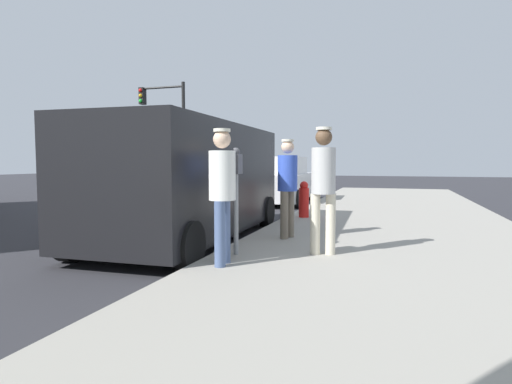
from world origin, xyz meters
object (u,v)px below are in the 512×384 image
Objects in this scene: pedestrian_in_gray at (323,181)px; pedestrian_in_white at (222,187)px; traffic_light_corner at (168,119)px; parked_sedan_ahead at (281,182)px; fire_hydrant at (304,200)px; parked_van at (189,179)px; pedestrian_in_blue at (287,182)px; parking_meter_near at (236,182)px.

pedestrian_in_gray is 1.51m from pedestrian_in_white.
pedestrian_in_gray is 0.35× the size of traffic_light_corner.
fire_hydrant is (1.81, -4.74, -0.18)m from parked_sedan_ahead.
pedestrian_in_blue is at bearing -0.07° from parked_van.
parking_meter_near is at bearing -45.21° from parked_van.
pedestrian_in_gray is 4.11m from fire_hydrant.
fire_hydrant is at bearing -69.12° from parked_sedan_ahead.
parked_van is 3.27m from fire_hydrant.
parked_van reaches higher than parked_sedan_ahead.
pedestrian_in_white is 9.83m from parked_sedan_ahead.
parking_meter_near is 0.64m from pedestrian_in_white.
pedestrian_in_blue reaches higher than parking_meter_near.
parking_meter_near is 1.24m from pedestrian_in_gray.
pedestrian_in_gray is 9.13m from parked_sedan_ahead.
pedestrian_in_white is (-1.12, -1.01, -0.05)m from pedestrian_in_gray.
traffic_light_corner is (-8.53, 10.82, 2.39)m from pedestrian_in_blue.
pedestrian_in_blue is 0.32× the size of parked_van.
parking_meter_near is 0.34× the size of parked_sedan_ahead.
traffic_light_corner reaches higher than pedestrian_in_white.
parked_sedan_ahead is at bearing 100.70° from parking_meter_near.
parking_meter_near is at bearing -56.54° from traffic_light_corner.
parking_meter_near is at bearing -91.33° from fire_hydrant.
pedestrian_in_white is at bearing -90.51° from fire_hydrant.
fire_hydrant is at bearing 60.11° from parked_van.
parked_van reaches higher than parking_meter_near.
pedestrian_in_gray is at bearing -54.75° from pedestrian_in_blue.
pedestrian_in_white is 0.33× the size of traffic_light_corner.
pedestrian_in_white is at bearing -84.93° from parking_meter_near.
traffic_light_corner is (-8.21, 12.97, 2.37)m from pedestrian_in_white.
pedestrian_in_blue is at bearing 125.25° from pedestrian_in_gray.
parked_van is (-1.50, 1.51, -0.03)m from parking_meter_near.
parking_meter_near is 2.13m from parked_van.
pedestrian_in_gray is at bearing -71.56° from parked_sedan_ahead.
fire_hydrant is at bearing 89.49° from pedestrian_in_white.
fire_hydrant is (0.10, 4.30, -0.61)m from parking_meter_near.
pedestrian_in_gray is 1.04× the size of pedestrian_in_white.
traffic_light_corner is (-6.65, 10.82, 2.36)m from parked_van.
fire_hydrant is at bearing 105.39° from pedestrian_in_gray.
pedestrian_in_white reaches higher than parking_meter_near.
pedestrian_in_white is (-0.32, -2.14, 0.02)m from pedestrian_in_blue.
pedestrian_in_gray is 1.06× the size of pedestrian_in_blue.
pedestrian_in_blue is 1.98× the size of fire_hydrant.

